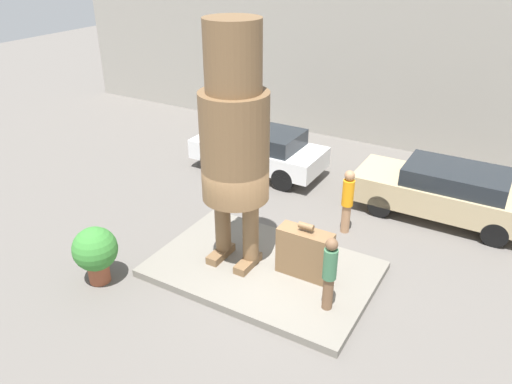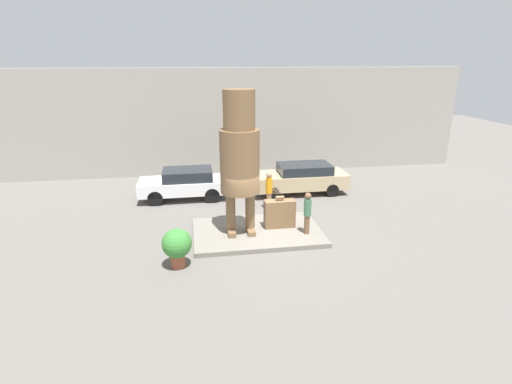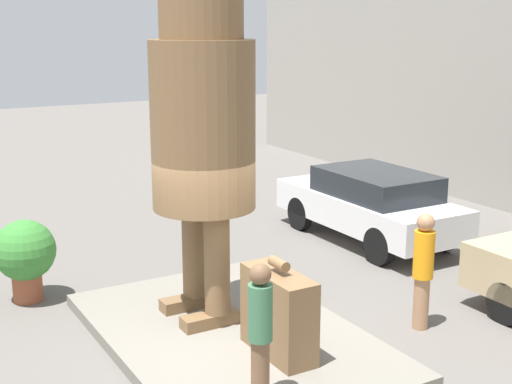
% 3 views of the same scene
% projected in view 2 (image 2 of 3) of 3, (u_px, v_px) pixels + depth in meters
% --- Properties ---
extents(ground_plane, '(60.00, 60.00, 0.00)m').
position_uv_depth(ground_plane, '(257.00, 234.00, 15.67)').
color(ground_plane, '#605B56').
extents(pedestal, '(4.96, 3.25, 0.18)m').
position_uv_depth(pedestal, '(257.00, 232.00, 15.64)').
color(pedestal, slate).
rests_on(pedestal, ground_plane).
extents(building_backdrop, '(28.00, 0.60, 6.07)m').
position_uv_depth(building_backdrop, '(232.00, 122.00, 23.36)').
color(building_backdrop, gray).
rests_on(building_backdrop, ground_plane).
extents(statue_figure, '(1.46, 1.46, 5.39)m').
position_uv_depth(statue_figure, '(240.00, 152.00, 14.45)').
color(statue_figure, brown).
rests_on(statue_figure, pedestal).
extents(giant_suitcase, '(1.21, 0.46, 1.30)m').
position_uv_depth(giant_suitcase, '(280.00, 214.00, 15.76)').
color(giant_suitcase, brown).
rests_on(giant_suitcase, pedestal).
extents(tourist, '(0.28, 0.28, 1.64)m').
position_uv_depth(tourist, '(307.00, 211.00, 15.05)').
color(tourist, brown).
rests_on(tourist, pedestal).
extents(parked_car_white, '(4.27, 1.77, 1.48)m').
position_uv_depth(parked_car_white, '(185.00, 183.00, 19.40)').
color(parked_car_white, silver).
rests_on(parked_car_white, ground_plane).
extents(parked_car_tan, '(4.72, 1.81, 1.51)m').
position_uv_depth(parked_car_tan, '(301.00, 178.00, 20.23)').
color(parked_car_tan, tan).
rests_on(parked_car_tan, ground_plane).
extents(planter_pot, '(0.98, 0.98, 1.34)m').
position_uv_depth(planter_pot, '(177.00, 245.00, 12.99)').
color(planter_pot, brown).
rests_on(planter_pot, ground_plane).
extents(worker_hivis, '(0.30, 0.30, 1.75)m').
position_uv_depth(worker_hivis, '(269.00, 189.00, 17.97)').
color(worker_hivis, '#A87A56').
rests_on(worker_hivis, ground_plane).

